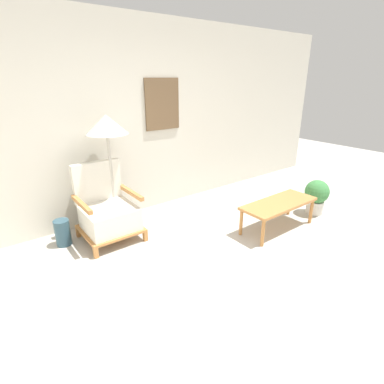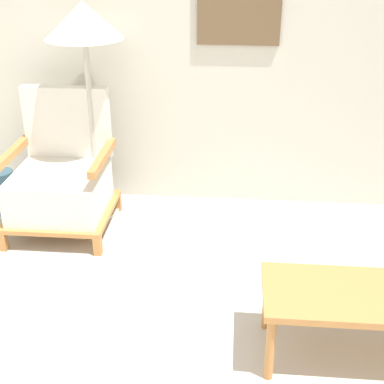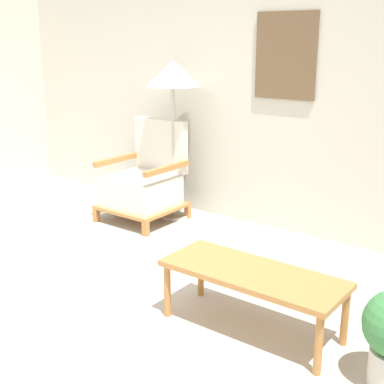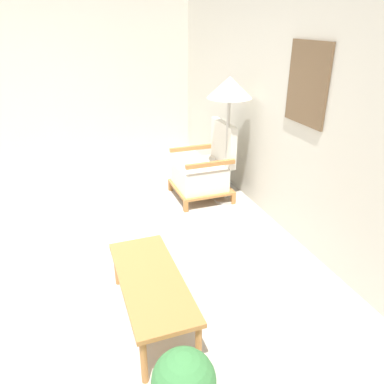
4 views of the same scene
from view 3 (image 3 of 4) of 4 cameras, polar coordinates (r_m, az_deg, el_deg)
The scene contains 6 objects.
ground_plane at distance 3.55m, azimuth -17.40°, elevation -13.31°, with size 14.00×14.00×0.00m, color #B7B2A8.
wall_back at distance 4.96m, azimuth 5.61°, elevation 12.07°, with size 8.00×0.09×2.70m.
armchair at distance 5.13m, azimuth -5.10°, elevation 0.91°, with size 0.68×0.66×0.94m.
floor_lamp at distance 5.01m, azimuth -2.03°, elevation 11.80°, with size 0.51×0.51×1.50m.
coffee_table at distance 3.21m, azimuth 6.49°, elevation -9.09°, with size 1.10×0.44×0.38m.
vase at distance 5.65m, azimuth -7.75°, elevation 0.25°, with size 0.18×0.18×0.32m, color #2D4C5B.
Camera 3 is at (2.60, -1.72, 1.71)m, focal length 50.00 mm.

